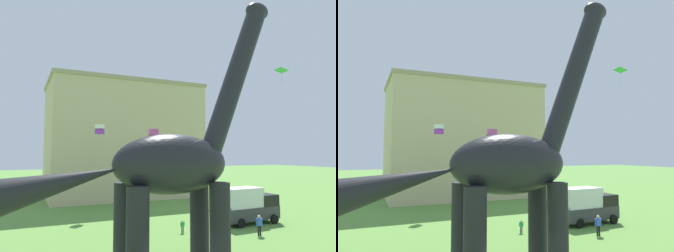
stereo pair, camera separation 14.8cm
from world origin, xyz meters
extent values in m
cylinder|color=black|center=(2.53, 3.86, 2.36)|extent=(1.09, 1.09, 4.73)
cylinder|color=black|center=(2.53, 1.77, 2.36)|extent=(1.09, 1.09, 4.73)
cylinder|color=black|center=(-1.99, 3.86, 2.36)|extent=(1.09, 1.09, 4.73)
cylinder|color=black|center=(-1.99, 1.77, 2.36)|extent=(1.09, 1.09, 4.73)
ellipsoid|color=black|center=(0.27, 2.81, 5.68)|extent=(6.47, 2.79, 3.18)
cylinder|color=black|center=(4.47, 2.81, 10.78)|extent=(4.65, 1.19, 9.21)
ellipsoid|color=black|center=(6.24, 2.81, 15.16)|extent=(1.59, 1.00, 1.09)
cone|color=black|center=(-5.16, 2.81, 4.95)|extent=(5.68, 1.59, 2.70)
cube|color=#38383D|center=(11.73, 10.83, 0.95)|extent=(5.69, 2.35, 1.10)
cube|color=black|center=(13.58, 10.83, 2.00)|extent=(1.88, 2.01, 1.00)
cube|color=silver|center=(10.95, 10.83, 2.35)|extent=(3.67, 2.18, 1.70)
cylinder|color=black|center=(13.75, 11.88, 0.40)|extent=(0.81, 0.30, 0.80)
cylinder|color=black|center=(13.75, 9.78, 0.40)|extent=(0.81, 0.30, 0.80)
cylinder|color=black|center=(10.05, 11.88, 0.40)|extent=(0.81, 0.30, 0.80)
cylinder|color=black|center=(10.05, 9.78, 0.40)|extent=(0.81, 0.30, 0.80)
cylinder|color=#2D3347|center=(4.78, 10.39, 0.24)|extent=(0.08, 0.08, 0.49)
cylinder|color=#2D3347|center=(4.90, 10.39, 0.24)|extent=(0.08, 0.08, 0.49)
cube|color=green|center=(4.84, 10.39, 0.66)|extent=(0.27, 0.16, 0.35)
sphere|color=tan|center=(4.84, 10.39, 0.91)|extent=(0.15, 0.15, 0.15)
cylinder|color=green|center=(4.69, 10.39, 0.68)|extent=(0.07, 0.07, 0.33)
cylinder|color=green|center=(5.00, 10.39, 0.68)|extent=(0.07, 0.07, 0.33)
cylinder|color=black|center=(9.63, 7.11, 0.38)|extent=(0.13, 0.13, 0.77)
cylinder|color=black|center=(9.82, 7.11, 0.38)|extent=(0.13, 0.13, 0.77)
cube|color=blue|center=(9.72, 7.11, 1.04)|extent=(0.42, 0.26, 0.54)
sphere|color=tan|center=(9.72, 7.11, 1.43)|extent=(0.24, 0.24, 0.24)
cylinder|color=blue|center=(9.48, 7.11, 1.07)|extent=(0.10, 0.10, 0.52)
cylinder|color=blue|center=(9.96, 7.11, 1.07)|extent=(0.10, 0.10, 0.52)
cube|color=green|center=(11.73, 6.42, 12.87)|extent=(0.89, 1.11, 0.24)
cylinder|color=#19B2B7|center=(11.73, 6.42, 12.22)|extent=(0.01, 0.01, 0.99)
cube|color=white|center=(0.67, 21.39, 9.03)|extent=(1.01, 1.01, 0.58)
cube|color=purple|center=(0.67, 21.39, 8.58)|extent=(1.01, 1.01, 0.58)
cube|color=pink|center=(0.77, 6.62, 7.56)|extent=(0.73, 0.73, 0.50)
cube|color=orange|center=(0.77, 6.62, 7.17)|extent=(0.73, 0.73, 0.50)
cube|color=#CCB78E|center=(6.89, 33.74, 7.94)|extent=(21.03, 13.34, 15.88)
cube|color=tan|center=(6.89, 33.74, 16.13)|extent=(21.46, 13.60, 0.50)
camera|label=1|loc=(-7.08, -12.41, 6.25)|focal=34.11mm
camera|label=2|loc=(-6.94, -12.47, 6.25)|focal=34.11mm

